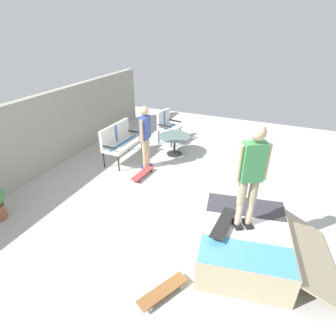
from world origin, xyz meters
name	(u,v)px	position (x,y,z in m)	size (l,w,h in m)	color
ground_plane	(192,202)	(0.00, 0.00, -0.05)	(12.00, 12.00, 0.10)	#B2B2AD
back_wall_cinderblock	(43,134)	(0.00, 4.00, 0.95)	(9.00, 0.20, 1.90)	#9E998E
skate_ramp	(245,242)	(-1.13, -1.29, 0.29)	(2.04, 2.37, 0.58)	tan
patio_bench	(119,139)	(1.12, 2.49, 0.62)	(1.27, 0.60, 1.02)	black
patio_chair_near_house	(167,123)	(2.81, 1.81, 0.61)	(0.71, 0.65, 1.02)	black
patio_table	(175,141)	(2.02, 1.22, 0.40)	(0.90, 0.90, 0.57)	black
person_watching	(145,133)	(0.99, 1.62, 0.96)	(0.48, 0.25, 1.66)	navy
person_skater	(251,171)	(-1.10, -1.19, 1.57)	(0.35, 0.43, 1.69)	black
skateboard_by_bench	(143,173)	(0.51, 1.48, 0.08)	(0.81, 0.26, 0.10)	#B23838
skateboard_spare	(163,291)	(-2.35, -0.36, 0.08)	(0.80, 0.55, 0.10)	brown
skateboard_on_ramp	(223,223)	(-1.27, -0.92, 0.67)	(0.81, 0.26, 0.10)	black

